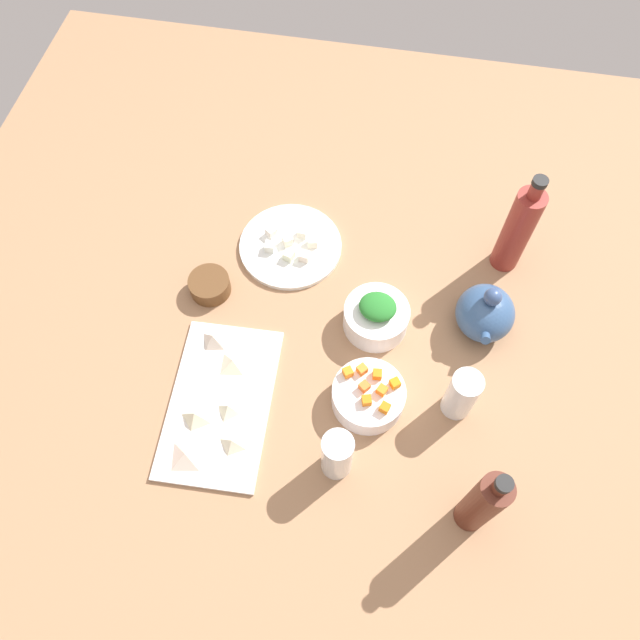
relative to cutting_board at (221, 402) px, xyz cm
name	(u,v)px	position (x,y,z in cm)	size (l,w,h in cm)	color
tabletop	(320,334)	(-20.23, 17.05, -2.00)	(190.00, 190.00, 3.00)	#9C7250
cutting_board	(221,402)	(0.00, 0.00, 0.00)	(34.98, 20.45, 1.00)	silver
plate_tofu	(291,246)	(-40.86, 6.20, 0.10)	(24.05, 24.05, 1.20)	white
bowl_greens	(376,318)	(-23.98, 28.65, 2.66)	(14.09, 14.09, 6.32)	white
bowl_carrots	(368,396)	(-5.92, 29.61, 2.23)	(14.85, 14.85, 5.47)	white
bowl_small_side	(210,285)	(-26.06, -9.20, 1.55)	(9.21, 9.21, 4.10)	brown
teapot	(485,313)	(-28.02, 51.34, 4.94)	(14.94, 12.46, 13.81)	#33517C
bottle_0	(518,229)	(-46.09, 55.81, 11.58)	(6.28, 6.28, 27.92)	maroon
bottle_1	(483,503)	(13.35, 51.69, 10.96)	(5.72, 5.72, 25.84)	#562519
drinking_glass_0	(337,455)	(8.31, 25.51, 6.44)	(5.99, 5.99, 13.89)	white
drinking_glass_1	(462,394)	(-8.06, 47.52, 6.08)	(6.11, 6.11, 13.16)	white
carrot_cube_0	(367,400)	(-3.57, 29.37, 5.87)	(1.80, 1.80, 1.80)	orange
carrot_cube_1	(385,408)	(-2.70, 33.07, 5.87)	(1.80, 1.80, 1.80)	orange
carrot_cube_2	(364,386)	(-6.39, 28.51, 5.87)	(1.80, 1.80, 1.80)	orange
carrot_cube_3	(395,383)	(-8.16, 34.38, 5.87)	(1.80, 1.80, 1.80)	orange
carrot_cube_4	(362,369)	(-9.92, 27.52, 5.87)	(1.80, 1.80, 1.80)	orange
carrot_cube_5	(377,374)	(-9.42, 30.66, 5.87)	(1.80, 1.80, 1.80)	orange
carrot_cube_6	(348,372)	(-8.83, 24.81, 5.87)	(1.80, 1.80, 1.80)	orange
carrot_cube_7	(382,390)	(-6.24, 32.04, 5.87)	(1.80, 1.80, 1.80)	orange
chopped_greens_mound	(378,307)	(-23.98, 28.65, 7.38)	(7.93, 7.17, 3.12)	#267529
tofu_cube_0	(271,232)	(-42.93, 1.23, 1.80)	(2.20, 2.20, 2.20)	white
tofu_cube_1	(303,233)	(-43.99, 8.60, 1.80)	(2.20, 2.20, 2.20)	white
tofu_cube_2	(289,255)	(-37.03, 6.69, 1.80)	(2.20, 2.20, 2.20)	#E9F1CA
tofu_cube_3	(305,256)	(-37.43, 10.29, 1.80)	(2.20, 2.20, 2.20)	#F1E0CB
tofu_cube_4	(313,242)	(-41.71, 11.36, 1.80)	(2.20, 2.20, 2.20)	#F3E9CE
tofu_cube_5	(270,247)	(-38.63, 1.83, 1.80)	(2.20, 2.20, 2.20)	silver
tofu_cube_6	(288,240)	(-41.18, 5.51, 1.80)	(2.20, 2.20, 2.20)	white
dumpling_0	(232,442)	(8.21, 4.80, 1.72)	(4.09, 3.63, 2.44)	beige
dumpling_1	(213,339)	(-13.01, -4.80, 1.95)	(4.42, 3.78, 2.90)	beige
dumpling_2	(195,416)	(4.39, -3.77, 1.99)	(4.62, 4.05, 2.98)	beige
dumpling_3	(233,362)	(-8.55, 0.63, 1.62)	(5.10, 4.87, 2.24)	#EDE3C1
dumpling_4	(229,408)	(1.41, 2.27, 1.69)	(4.06, 3.53, 2.39)	beige
dumpling_5	(186,455)	(12.30, -3.47, 1.75)	(5.66, 5.64, 2.51)	beige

